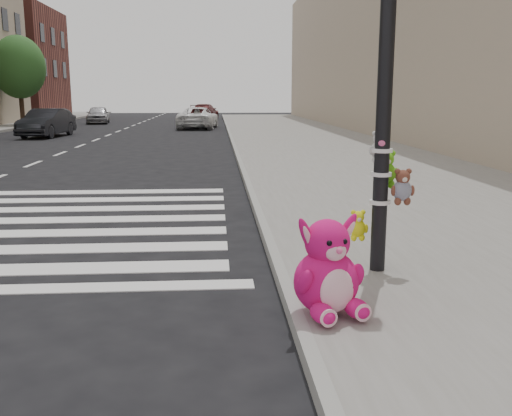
{
  "coord_description": "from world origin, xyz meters",
  "views": [
    {
      "loc": [
        0.86,
        -4.06,
        2.02
      ],
      "look_at": [
        1.31,
        2.26,
        0.75
      ],
      "focal_mm": 40.0,
      "sensor_mm": 36.0,
      "label": 1
    }
  ],
  "objects_px": {
    "car_dark_far": "(47,123)",
    "pink_bunny": "(328,274)",
    "car_white_near": "(198,118)",
    "red_teddy": "(318,287)",
    "signal_pole": "(385,114)"
  },
  "relations": [
    {
      "from": "car_dark_far",
      "to": "pink_bunny",
      "type": "bearing_deg",
      "value": -62.39
    },
    {
      "from": "car_white_near",
      "to": "red_teddy",
      "type": "bearing_deg",
      "value": 98.93
    },
    {
      "from": "signal_pole",
      "to": "car_dark_far",
      "type": "relative_size",
      "value": 0.98
    },
    {
      "from": "red_teddy",
      "to": "signal_pole",
      "type": "bearing_deg",
      "value": 16.82
    },
    {
      "from": "car_white_near",
      "to": "signal_pole",
      "type": "bearing_deg",
      "value": 100.67
    },
    {
      "from": "pink_bunny",
      "to": "car_white_near",
      "type": "height_order",
      "value": "car_white_near"
    },
    {
      "from": "car_dark_far",
      "to": "signal_pole",
      "type": "bearing_deg",
      "value": -59.56
    },
    {
      "from": "car_dark_far",
      "to": "red_teddy",
      "type": "bearing_deg",
      "value": -62.08
    },
    {
      "from": "pink_bunny",
      "to": "signal_pole",
      "type": "bearing_deg",
      "value": 39.69
    },
    {
      "from": "pink_bunny",
      "to": "red_teddy",
      "type": "distance_m",
      "value": 0.47
    },
    {
      "from": "signal_pole",
      "to": "pink_bunny",
      "type": "bearing_deg",
      "value": -123.11
    },
    {
      "from": "red_teddy",
      "to": "car_dark_far",
      "type": "height_order",
      "value": "car_dark_far"
    },
    {
      "from": "pink_bunny",
      "to": "red_teddy",
      "type": "relative_size",
      "value": 4.15
    },
    {
      "from": "signal_pole",
      "to": "red_teddy",
      "type": "distance_m",
      "value": 1.96
    },
    {
      "from": "signal_pole",
      "to": "car_white_near",
      "type": "xyz_separation_m",
      "value": [
        -2.8,
        28.59,
        -1.18
      ]
    }
  ]
}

